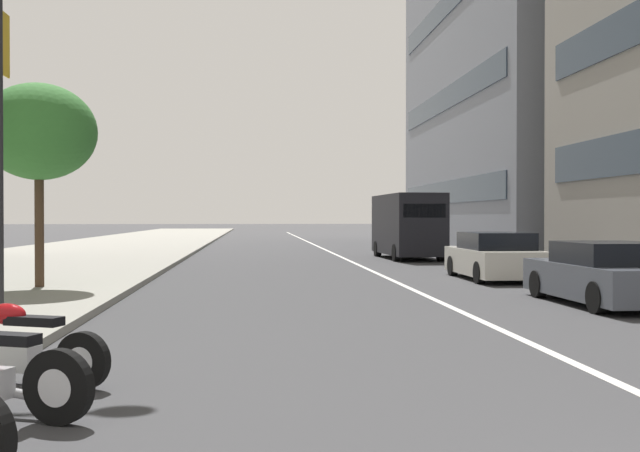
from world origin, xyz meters
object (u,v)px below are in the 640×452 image
(delivery_van_ahead, at_px, (407,225))
(car_following_behind, at_px, (605,275))
(car_lead_in_lane, at_px, (494,257))
(street_tree_by_lamp_post, at_px, (39,132))
(motorcycle_mid_row, at_px, (19,347))

(delivery_van_ahead, bearing_deg, car_following_behind, -179.81)
(delivery_van_ahead, bearing_deg, car_lead_in_lane, 179.88)
(delivery_van_ahead, xyz_separation_m, street_tree_by_lamp_post, (-14.27, 11.93, 2.38))
(car_lead_in_lane, relative_size, street_tree_by_lamp_post, 0.92)
(motorcycle_mid_row, xyz_separation_m, delivery_van_ahead, (24.72, -9.33, 1.09))
(street_tree_by_lamp_post, bearing_deg, car_following_behind, -106.21)
(motorcycle_mid_row, relative_size, car_following_behind, 0.46)
(car_lead_in_lane, bearing_deg, motorcycle_mid_row, 144.86)
(motorcycle_mid_row, distance_m, street_tree_by_lamp_post, 11.31)
(car_following_behind, relative_size, delivery_van_ahead, 0.74)
(car_following_behind, distance_m, delivery_van_ahead, 17.94)
(delivery_van_ahead, bearing_deg, street_tree_by_lamp_post, 138.50)
(street_tree_by_lamp_post, bearing_deg, car_lead_in_lane, -76.47)
(car_lead_in_lane, xyz_separation_m, street_tree_by_lamp_post, (-2.94, 12.23, 3.23))
(motorcycle_mid_row, xyz_separation_m, street_tree_by_lamp_post, (10.44, 2.60, 3.48))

